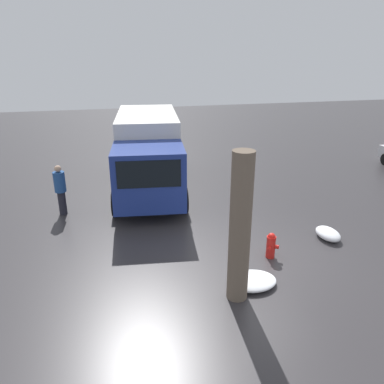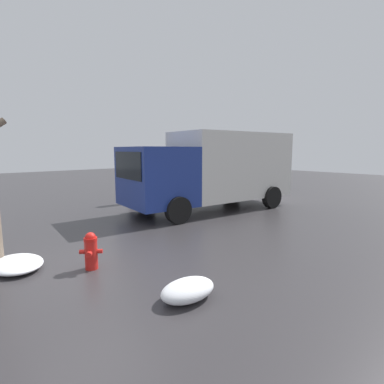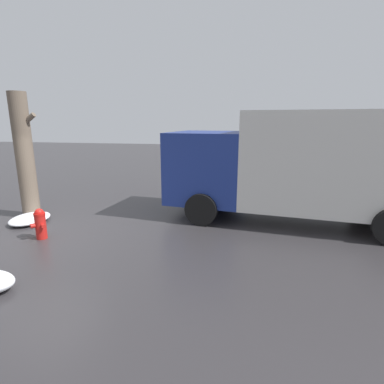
{
  "view_description": "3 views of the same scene",
  "coord_description": "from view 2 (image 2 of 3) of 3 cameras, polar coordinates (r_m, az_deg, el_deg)",
  "views": [
    {
      "loc": [
        -8.63,
        4.35,
        5.62
      ],
      "look_at": [
        3.01,
        1.6,
        1.03
      ],
      "focal_mm": 35.0,
      "sensor_mm": 36.0,
      "label": 1
    },
    {
      "loc": [
        -2.36,
        -5.72,
        2.42
      ],
      "look_at": [
        3.33,
        0.64,
        1.2
      ],
      "focal_mm": 28.0,
      "sensor_mm": 36.0,
      "label": 2
    },
    {
      "loc": [
        4.98,
        -6.11,
        2.84
      ],
      "look_at": [
        3.39,
        2.04,
        0.86
      ],
      "focal_mm": 28.0,
      "sensor_mm": 36.0,
      "label": 3
    }
  ],
  "objects": [
    {
      "name": "ground_plane",
      "position": [
        6.64,
        -18.53,
        -13.68
      ],
      "size": [
        60.0,
        60.0,
        0.0
      ],
      "primitive_type": "plane",
      "color": "#333033"
    },
    {
      "name": "fire_hydrant",
      "position": [
        6.5,
        -18.7,
        -10.48
      ],
      "size": [
        0.42,
        0.39,
        0.77
      ],
      "rotation": [
        0.0,
        0.0,
        4.09
      ],
      "color": "red",
      "rests_on": "ground_plane"
    },
    {
      "name": "delivery_truck",
      "position": [
        12.1,
        4.2,
        4.53
      ],
      "size": [
        7.26,
        3.33,
        3.09
      ],
      "rotation": [
        0.0,
        0.0,
        1.46
      ],
      "color": "navy",
      "rests_on": "ground_plane"
    },
    {
      "name": "pedestrian",
      "position": [
        13.7,
        -11.42,
        2.0
      ],
      "size": [
        0.4,
        0.4,
        1.83
      ],
      "rotation": [
        0.0,
        0.0,
        1.66
      ],
      "color": "#23232D",
      "rests_on": "ground_plane"
    },
    {
      "name": "snow_pile_by_hydrant",
      "position": [
        5.11,
        -0.79,
        -18.13
      ],
      "size": [
        1.0,
        0.65,
        0.32
      ],
      "color": "white",
      "rests_on": "ground_plane"
    },
    {
      "name": "snow_pile_curbside",
      "position": [
        7.21,
        -30.41,
        -11.73
      ],
      "size": [
        0.96,
        1.24,
        0.22
      ],
      "color": "white",
      "rests_on": "ground_plane"
    }
  ]
}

